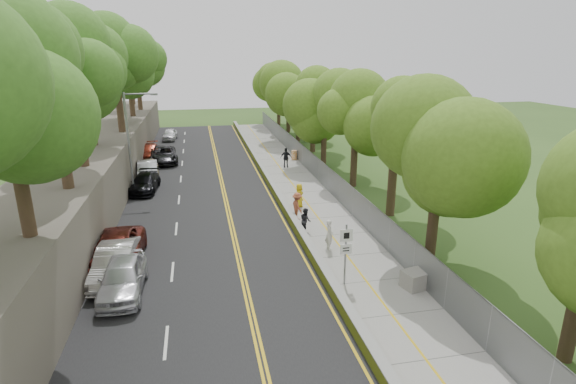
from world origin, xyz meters
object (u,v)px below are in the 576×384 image
Objects in this scene: construction_barrel at (294,155)px; car_0 at (123,277)px; concrete_block at (416,279)px; signpost at (346,248)px; painter_0 at (299,195)px; streetlight at (131,137)px; person_far at (286,158)px; car_1 at (116,262)px; car_2 at (116,250)px.

car_0 is at bearing -118.49° from construction_barrel.
concrete_block is at bearing -90.00° from construction_barrel.
construction_barrel is at bearing 90.00° from concrete_block.
signpost is 11.68m from painter_0.
signpost is 10.51m from car_0.
streetlight is at bearing -147.60° from construction_barrel.
concrete_block is (0.00, -27.37, -0.06)m from construction_barrel.
painter_0 is at bearing 102.74° from concrete_block.
person_far is (13.26, 6.19, -3.63)m from streetlight.
construction_barrel is at bearing 32.40° from streetlight.
signpost is at bearing -12.32° from car_1.
car_0 is 0.97× the size of car_1.
person_far is at bearing 61.52° from car_0.
streetlight is 4.65× the size of painter_0.
signpost reaches higher than construction_barrel.
streetlight is 1.38× the size of car_2.
concrete_block is (14.76, -18.00, -4.17)m from streetlight.
concrete_block is at bearing -50.64° from streetlight.
concrete_block is 0.27× the size of car_0.
painter_0 is at bearing 99.07° from person_far.
painter_0 is at bearing 88.03° from signpost.
streetlight is 15.08m from person_far.
streetlight reaches higher than car_0.
streetlight is 1.63× the size of car_1.
car_2 is (-0.20, 1.48, -0.01)m from car_1.
painter_0 is (11.33, 8.66, 0.06)m from car_1.
car_2 is at bearing 158.25° from signpost.
signpost is 0.54× the size of car_2.
construction_barrel is 0.76× the size of concrete_block.
car_0 is (1.15, -15.72, -3.79)m from streetlight.
signpost reaches higher than painter_0.
signpost is 11.38m from car_1.
car_2 is at bearing 104.22° from car_0.
car_1 is at bearing 73.65° from person_far.
construction_barrel is at bearing 61.66° from car_1.
concrete_block is 24.24m from person_far.
car_1 is at bearing 164.83° from signpost.
car_2 is 13.59m from painter_0.
person_far is (12.89, 18.76, 0.17)m from car_2.
concrete_block is 0.22× the size of car_2.
car_2 is at bearing -88.28° from streetlight.
person_far is at bearing 93.55° from concrete_block.
person_far reaches higher than construction_barrel.
painter_0 is (10.77, 10.33, 0.06)m from car_0.
person_far is (12.68, 20.24, 0.16)m from car_1.
streetlight is 17.96m from construction_barrel.
concrete_block is at bearing -9.05° from car_0.
person_far is at bearing 25.00° from streetlight.
person_far is at bearing -18.68° from painter_0.
car_0 is at bearing -85.83° from streetlight.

